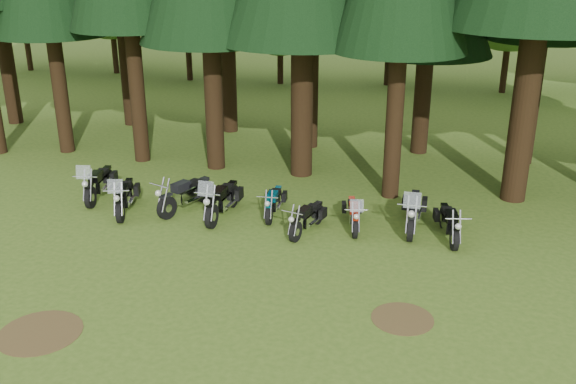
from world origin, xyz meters
The scene contains 14 objects.
ground centered at (0.00, 0.00, 0.00)m, with size 120.00×120.00×0.00m, color #3C5C1B.
decid_3 centered at (-4.71, 25.13, 4.51)m, with size 6.12×5.95×7.65m.
decid_4 centered at (1.58, 26.32, 4.37)m, with size 5.93×5.76×7.41m.
dirt_patch_0 centered at (-3.00, -2.00, 0.01)m, with size 1.80×1.80×0.01m, color #4C3D1E.
dirt_patch_1 centered at (4.50, 0.50, 0.01)m, with size 1.40×1.40×0.01m, color #4C3D1E.
motorcycle_0 centered at (-5.79, 5.42, 0.51)m, with size 0.72×2.42×1.52m.
motorcycle_1 centered at (-4.41, 4.56, 0.50)m, with size 0.98×2.33×1.48m.
motorcycle_2 centered at (-2.64, 5.21, 0.50)m, with size 0.98×2.31×0.98m.
motorcycle_3 centered at (-1.35, 4.95, 0.53)m, with size 0.47×2.50×1.57m.
motorcycle_4 centered at (0.13, 5.47, 0.41)m, with size 0.33×1.99×0.81m.
motorcycle_5 centered at (1.40, 4.50, 0.42)m, with size 0.61×1.98×0.82m.
motorcycle_6 centered at (2.65, 5.13, 0.43)m, with size 0.71×2.02×1.28m.
motorcycle_7 centered at (4.34, 5.50, 0.53)m, with size 0.47×2.50×1.58m.
motorcycle_8 centered at (5.38, 5.10, 0.44)m, with size 0.60×2.12×0.87m.
Camera 1 is at (5.10, -12.08, 7.75)m, focal length 40.00 mm.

